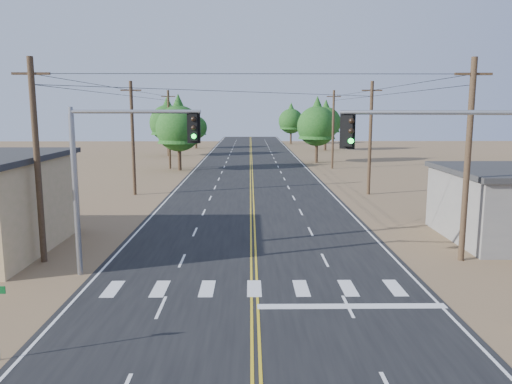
{
  "coord_description": "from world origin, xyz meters",
  "views": [
    {
      "loc": [
        -0.17,
        -12.21,
        7.5
      ],
      "look_at": [
        0.12,
        12.09,
        3.5
      ],
      "focal_mm": 35.0,
      "sensor_mm": 36.0,
      "label": 1
    }
  ],
  "objects": [
    {
      "name": "tree_right_mid",
      "position": [
        14.0,
        81.59,
        5.8
      ],
      "size": [
        5.69,
        5.69,
        9.49
      ],
      "color": "#3F2D1E",
      "rests_on": "ground"
    },
    {
      "name": "tree_left_near",
      "position": [
        -9.02,
        50.37,
        5.82
      ],
      "size": [
        5.71,
        5.71,
        9.52
      ],
      "color": "#3F2D1E",
      "rests_on": "ground"
    },
    {
      "name": "signal_mast_right",
      "position": [
        7.36,
        4.73,
        5.17
      ],
      "size": [
        6.04,
        2.74,
        7.63
      ],
      "rotation": [
        0.0,
        0.0,
        -0.4
      ],
      "color": "gray",
      "rests_on": "ground"
    },
    {
      "name": "tree_right_near",
      "position": [
        9.45,
        59.68,
        5.81
      ],
      "size": [
        5.7,
        5.7,
        9.5
      ],
      "color": "#3F2D1E",
      "rests_on": "ground"
    },
    {
      "name": "utility_pole_right_far",
      "position": [
        10.5,
        52.0,
        5.12
      ],
      "size": [
        1.8,
        0.3,
        10.0
      ],
      "color": "#4C3826",
      "rests_on": "ground"
    },
    {
      "name": "tree_right_far",
      "position": [
        9.0,
        99.78,
        5.62
      ],
      "size": [
        5.51,
        5.51,
        9.19
      ],
      "color": "#3F2D1E",
      "rests_on": "ground"
    },
    {
      "name": "road",
      "position": [
        0.0,
        30.0,
        0.01
      ],
      "size": [
        15.0,
        200.0,
        0.02
      ],
      "primitive_type": "cube",
      "color": "black",
      "rests_on": "ground"
    },
    {
      "name": "utility_pole_left_near",
      "position": [
        -10.5,
        12.0,
        5.12
      ],
      "size": [
        1.8,
        0.3,
        10.0
      ],
      "color": "#4C3826",
      "rests_on": "ground"
    },
    {
      "name": "tree_left_far",
      "position": [
        -10.85,
        86.86,
        4.56
      ],
      "size": [
        4.48,
        4.48,
        7.46
      ],
      "color": "#3F2D1E",
      "rests_on": "ground"
    },
    {
      "name": "tree_left_mid",
      "position": [
        -13.63,
        70.29,
        6.02
      ],
      "size": [
        5.9,
        5.9,
        9.84
      ],
      "color": "#3F2D1E",
      "rests_on": "ground"
    },
    {
      "name": "utility_pole_left_mid",
      "position": [
        -10.5,
        32.0,
        5.12
      ],
      "size": [
        1.8,
        0.3,
        10.0
      ],
      "color": "#4C3826",
      "rests_on": "ground"
    },
    {
      "name": "utility_pole_left_far",
      "position": [
        -10.5,
        52.0,
        5.12
      ],
      "size": [
        1.8,
        0.3,
        10.0
      ],
      "color": "#4C3826",
      "rests_on": "ground"
    },
    {
      "name": "utility_pole_right_near",
      "position": [
        10.5,
        12.0,
        5.12
      ],
      "size": [
        1.8,
        0.3,
        10.0
      ],
      "color": "#4C3826",
      "rests_on": "ground"
    },
    {
      "name": "signal_mast_left",
      "position": [
        -6.38,
        9.84,
        5.14
      ],
      "size": [
        5.88,
        0.92,
        7.64
      ],
      "rotation": [
        0.0,
        0.0,
        -0.09
      ],
      "color": "gray",
      "rests_on": "ground"
    },
    {
      "name": "utility_pole_right_mid",
      "position": [
        10.5,
        32.0,
        5.12
      ],
      "size": [
        1.8,
        0.3,
        10.0
      ],
      "color": "#4C3826",
      "rests_on": "ground"
    }
  ]
}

